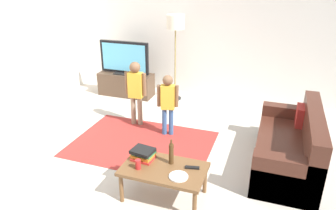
# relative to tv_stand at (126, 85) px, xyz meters

# --- Properties ---
(ground) EXTENTS (7.80, 7.80, 0.00)m
(ground) POSITION_rel_tv_stand_xyz_m (1.58, -2.30, -0.24)
(ground) COLOR beige
(wall_back) EXTENTS (6.00, 0.12, 2.70)m
(wall_back) POSITION_rel_tv_stand_xyz_m (1.58, 0.70, 1.11)
(wall_back) COLOR silver
(wall_back) RESTS_ON ground
(area_rug) EXTENTS (2.20, 1.60, 0.01)m
(area_rug) POSITION_rel_tv_stand_xyz_m (1.21, -1.91, -0.24)
(area_rug) COLOR #9E2D28
(area_rug) RESTS_ON ground
(tv_stand) EXTENTS (1.20, 0.44, 0.50)m
(tv_stand) POSITION_rel_tv_stand_xyz_m (0.00, 0.00, 0.00)
(tv_stand) COLOR #4C3828
(tv_stand) RESTS_ON ground
(tv) EXTENTS (1.10, 0.28, 0.71)m
(tv) POSITION_rel_tv_stand_xyz_m (0.00, -0.02, 0.60)
(tv) COLOR black
(tv) RESTS_ON tv_stand
(couch) EXTENTS (0.80, 1.80, 0.86)m
(couch) POSITION_rel_tv_stand_xyz_m (3.46, -1.79, 0.05)
(couch) COLOR #472319
(couch) RESTS_ON ground
(floor_lamp) EXTENTS (0.36, 0.36, 1.78)m
(floor_lamp) POSITION_rel_tv_stand_xyz_m (1.09, 0.15, 1.30)
(floor_lamp) COLOR #262626
(floor_lamp) RESTS_ON ground
(child_near_tv) EXTENTS (0.39, 0.19, 1.16)m
(child_near_tv) POSITION_rel_tv_stand_xyz_m (0.83, -1.26, 0.45)
(child_near_tv) COLOR gray
(child_near_tv) RESTS_ON ground
(child_center) EXTENTS (0.34, 0.18, 1.05)m
(child_center) POSITION_rel_tv_stand_xyz_m (1.49, -1.45, 0.39)
(child_center) COLOR #33598C
(child_center) RESTS_ON ground
(coffee_table) EXTENTS (1.00, 0.60, 0.42)m
(coffee_table) POSITION_rel_tv_stand_xyz_m (1.99, -3.01, 0.13)
(coffee_table) COLOR brown
(coffee_table) RESTS_ON ground
(book_stack) EXTENTS (0.29, 0.27, 0.14)m
(book_stack) POSITION_rel_tv_stand_xyz_m (1.69, -2.91, 0.25)
(book_stack) COLOR red
(book_stack) RESTS_ON coffee_table
(bottle) EXTENTS (0.06, 0.06, 0.32)m
(bottle) POSITION_rel_tv_stand_xyz_m (2.04, -2.89, 0.31)
(bottle) COLOR #4C3319
(bottle) RESTS_ON coffee_table
(tv_remote) EXTENTS (0.18, 0.08, 0.02)m
(tv_remote) POSITION_rel_tv_stand_xyz_m (2.31, -2.91, 0.19)
(tv_remote) COLOR black
(tv_remote) RESTS_ON coffee_table
(soda_can) EXTENTS (0.07, 0.07, 0.12)m
(soda_can) POSITION_rel_tv_stand_xyz_m (1.71, -3.13, 0.24)
(soda_can) COLOR red
(soda_can) RESTS_ON coffee_table
(plate) EXTENTS (0.22, 0.22, 0.02)m
(plate) POSITION_rel_tv_stand_xyz_m (2.21, -3.13, 0.18)
(plate) COLOR white
(plate) RESTS_ON coffee_table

